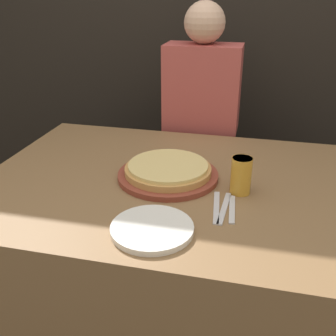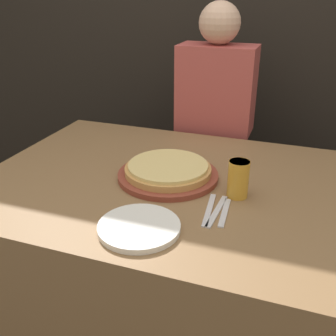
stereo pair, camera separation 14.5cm
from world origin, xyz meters
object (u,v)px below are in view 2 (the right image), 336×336
at_px(dinner_knife, 217,211).
at_px(diner_person, 213,144).
at_px(fork, 209,210).
at_px(beer_glass, 238,177).
at_px(spoon, 225,213).
at_px(pizza_on_board, 168,172).
at_px(dinner_plate, 139,227).

height_order(dinner_knife, diner_person, diner_person).
bearing_deg(fork, beer_glass, 62.24).
bearing_deg(fork, diner_person, 102.34).
bearing_deg(spoon, pizza_on_board, 144.89).
distance_m(pizza_on_board, dinner_knife, 0.29).
bearing_deg(dinner_plate, fork, 46.36).
height_order(pizza_on_board, spoon, pizza_on_board).
bearing_deg(pizza_on_board, spoon, -35.11).
xyz_separation_m(beer_glass, dinner_knife, (-0.04, -0.12, -0.07)).
bearing_deg(fork, dinner_plate, -133.64).
relative_size(dinner_knife, spoon, 1.17).
bearing_deg(dinner_knife, diner_person, 104.00).
xyz_separation_m(spoon, diner_person, (-0.23, 0.82, -0.10)).
xyz_separation_m(beer_glass, spoon, (-0.02, -0.12, -0.07)).
relative_size(fork, diner_person, 0.15).
height_order(dinner_plate, diner_person, diner_person).
bearing_deg(pizza_on_board, dinner_knife, -37.96).
xyz_separation_m(beer_glass, diner_person, (-0.24, 0.69, -0.17)).
bearing_deg(spoon, dinner_knife, 180.00).
bearing_deg(beer_glass, diner_person, 109.45).
bearing_deg(beer_glass, dinner_plate, -127.81).
relative_size(fork, spoon, 1.18).
height_order(fork, dinner_knife, same).
relative_size(spoon, diner_person, 0.13).
distance_m(beer_glass, spoon, 0.14).
bearing_deg(spoon, diner_person, 105.64).
xyz_separation_m(pizza_on_board, diner_person, (0.02, 0.64, -0.12)).
bearing_deg(dinner_plate, beer_glass, 52.19).
xyz_separation_m(dinner_plate, dinner_knife, (0.19, 0.18, -0.01)).
xyz_separation_m(fork, dinner_knife, (0.02, 0.00, 0.00)).
bearing_deg(diner_person, dinner_plate, -89.33).
height_order(dinner_plate, dinner_knife, dinner_plate).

